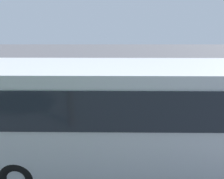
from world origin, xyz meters
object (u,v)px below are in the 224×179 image
Objects in this scene: tour_bus at (135,118)px; spectator_far_left at (142,103)px; spectator_left at (118,101)px; spectator_centre at (87,104)px; parked_motorcycle_silver at (161,120)px; stunt_motorcycle at (95,80)px; traffic_cone at (118,94)px.

tour_bus reaches higher than spectator_far_left.
spectator_left is 1.41m from spectator_centre.
parked_motorcycle_silver is (-0.71, 0.61, -0.55)m from spectator_far_left.
spectator_centre is 3.25m from parked_motorcycle_silver.
tour_bus is 5.13× the size of spectator_centre.
spectator_centre reaches higher than spectator_far_left.
tour_bus is 4.76× the size of stunt_motorcycle.
parked_motorcycle_silver is 1.06× the size of stunt_motorcycle.
spectator_left reaches higher than traffic_cone.
parked_motorcycle_silver is at bearing -122.90° from tour_bus.
tour_bus is at bearing 98.93° from spectator_left.
stunt_motorcycle is (1.82, -6.53, -0.61)m from tour_bus.
tour_bus is 14.50× the size of traffic_cone.
spectator_left is 0.99× the size of spectator_centre.
spectator_centre is at bearing 66.84° from traffic_cone.
spectator_far_left is at bearing -103.36° from tour_bus.
stunt_motorcycle reaches higher than traffic_cone.
stunt_motorcycle is (2.46, -3.82, -0.00)m from spectator_far_left.
parked_motorcycle_silver is at bearing 172.52° from spectator_centre.
tour_bus is 2.85m from spectator_far_left.
spectator_far_left is 3.45m from traffic_cone.
stunt_motorcycle is 3.05× the size of traffic_cone.
spectator_left is at bearing 88.19° from traffic_cone.
spectator_left reaches higher than spectator_far_left.
tour_bus is 6.09m from traffic_cone.
tour_bus is at bearing 105.56° from stunt_motorcycle.
stunt_motorcycle reaches higher than spectator_centre.
stunt_motorcycle reaches higher than parked_motorcycle_silver.
traffic_cone is at bearing -72.79° from spectator_far_left.
parked_motorcycle_silver is at bearing 156.84° from spectator_left.
traffic_cone is (0.35, -5.93, -1.34)m from tour_bus.
traffic_cone is at bearing 157.73° from stunt_motorcycle.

